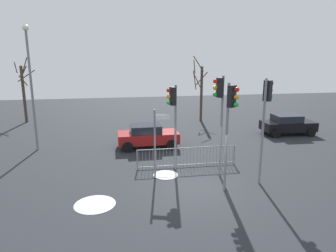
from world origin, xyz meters
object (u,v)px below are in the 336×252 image
traffic_light_mid_right (220,104)px  bare_tree_left (201,91)px  street_lamp (30,77)px  traffic_light_rear_right (230,114)px  direction_sign_post (156,140)px  traffic_light_foreground_right (173,109)px  bare_tree_centre (24,91)px  car_red_mid (148,136)px  car_black_far (288,124)px  traffic_light_mid_left (266,108)px

traffic_light_mid_right → bare_tree_left: bare_tree_left is taller
street_lamp → bare_tree_left: (12.28, 6.62, -1.81)m
traffic_light_rear_right → direction_sign_post: 3.82m
traffic_light_foreground_right → bare_tree_centre: 17.03m
traffic_light_foreground_right → direction_sign_post: (-0.98, -0.85, -1.34)m
car_red_mid → traffic_light_foreground_right: bearing=-78.8°
car_red_mid → bare_tree_centre: (-9.65, 9.22, 1.93)m
traffic_light_mid_right → car_black_far: bearing=-58.5°
direction_sign_post → traffic_light_foreground_right: bearing=58.3°
traffic_light_rear_right → direction_sign_post: bearing=-64.8°
traffic_light_rear_right → direction_sign_post: (-2.83, 2.03, -1.58)m
traffic_light_mid_right → car_red_mid: traffic_light_mid_right is taller
direction_sign_post → bare_tree_centre: bearing=141.0°
traffic_light_mid_left → bare_tree_centre: 21.18m
traffic_light_mid_left → bare_tree_left: bare_tree_left is taller
direction_sign_post → car_red_mid: direction_sign_post is taller
car_red_mid → traffic_light_rear_right: bearing=-69.4°
car_red_mid → bare_tree_left: 9.25m
street_lamp → bare_tree_left: street_lamp is taller
traffic_light_rear_right → street_lamp: street_lamp is taller
car_red_mid → traffic_light_mid_left: bearing=-54.9°
traffic_light_foreground_right → street_lamp: 9.13m
car_red_mid → bare_tree_left: size_ratio=0.67×
car_red_mid → bare_tree_left: bare_tree_left is taller
direction_sign_post → street_lamp: size_ratio=0.45×
traffic_light_foreground_right → traffic_light_mid_left: size_ratio=0.91×
street_lamp → bare_tree_centre: (-2.83, 8.63, -1.81)m
traffic_light_rear_right → car_black_far: (7.83, 8.53, -2.67)m
traffic_light_rear_right → direction_sign_post: traffic_light_rear_right is taller
street_lamp → bare_tree_left: bearing=28.3°
direction_sign_post → bare_tree_centre: size_ratio=0.60×
traffic_light_rear_right → bare_tree_centre: bare_tree_centre is taller
car_black_far → street_lamp: street_lamp is taller
direction_sign_post → bare_tree_centre: (-9.53, 14.24, 0.83)m
traffic_light_mid_right → bare_tree_centre: bearing=30.8°
traffic_light_foreground_right → traffic_light_mid_right: size_ratio=0.90×
car_red_mid → car_black_far: same height
direction_sign_post → traffic_light_rear_right: bearing=-18.4°
traffic_light_foreground_right → traffic_light_mid_left: 4.38m
traffic_light_foreground_right → bare_tree_centre: bare_tree_centre is taller
car_black_far → bare_tree_left: 7.90m
bare_tree_left → street_lamp: bearing=-151.7°
car_black_far → bare_tree_left: (-5.08, 5.73, 1.93)m
traffic_light_mid_right → traffic_light_rear_right: bearing=165.5°
traffic_light_mid_right → bare_tree_centre: (-12.50, 14.52, -0.86)m
traffic_light_mid_left → car_black_far: bearing=110.7°
traffic_light_rear_right → traffic_light_foreground_right: (-1.85, 2.88, -0.24)m
car_black_far → bare_tree_left: size_ratio=0.68×
traffic_light_mid_right → street_lamp: street_lamp is taller
traffic_light_foreground_right → bare_tree_left: bare_tree_left is taller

